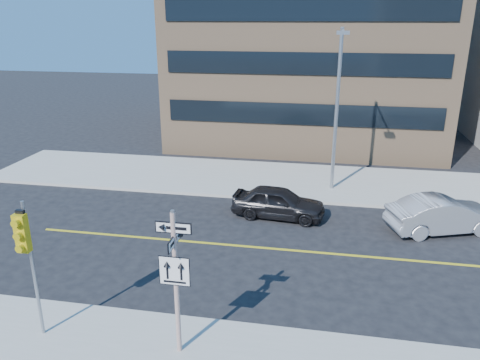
% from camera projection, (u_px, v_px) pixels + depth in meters
% --- Properties ---
extents(ground, '(120.00, 120.00, 0.00)m').
position_uv_depth(ground, '(203.00, 302.00, 14.89)').
color(ground, black).
rests_on(ground, ground).
extents(sign_pole, '(0.92, 0.92, 4.06)m').
position_uv_depth(sign_pole, '(176.00, 275.00, 11.75)').
color(sign_pole, silver).
rests_on(sign_pole, near_sidewalk).
extents(traffic_signal, '(0.32, 0.45, 4.00)m').
position_uv_depth(traffic_signal, '(25.00, 244.00, 12.11)').
color(traffic_signal, gray).
rests_on(traffic_signal, near_sidewalk).
extents(parked_car_a, '(2.07, 4.30, 1.42)m').
position_uv_depth(parked_car_a, '(278.00, 202.00, 21.00)').
color(parked_car_a, black).
rests_on(parked_car_a, ground).
extents(parked_car_b, '(3.07, 4.89, 1.52)m').
position_uv_depth(parked_car_b, '(443.00, 215.00, 19.55)').
color(parked_car_b, gray).
rests_on(parked_car_b, ground).
extents(streetlight_a, '(0.55, 2.25, 8.00)m').
position_uv_depth(streetlight_a, '(337.00, 101.00, 22.62)').
color(streetlight_a, gray).
rests_on(streetlight_a, far_sidewalk).
extents(building_brick, '(18.00, 18.00, 18.00)m').
position_uv_depth(building_brick, '(312.00, 11.00, 34.78)').
color(building_brick, '#A27D5A').
rests_on(building_brick, ground).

